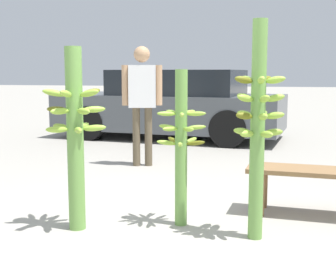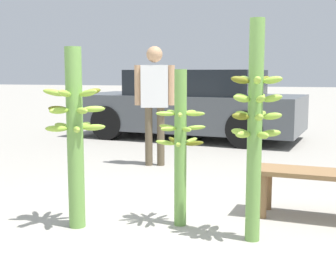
{
  "view_description": "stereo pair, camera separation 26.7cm",
  "coord_description": "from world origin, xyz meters",
  "px_view_note": "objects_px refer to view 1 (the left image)",
  "views": [
    {
      "loc": [
        0.8,
        -3.38,
        1.27
      ],
      "look_at": [
        -0.07,
        0.4,
        0.74
      ],
      "focal_mm": 50.0,
      "sensor_mm": 36.0,
      "label": 1
    },
    {
      "loc": [
        1.06,
        -3.31,
        1.27
      ],
      "look_at": [
        -0.07,
        0.4,
        0.74
      ],
      "focal_mm": 50.0,
      "sensor_mm": 36.0,
      "label": 2
    }
  ],
  "objects_px": {
    "banana_stalk_center": "(181,144)",
    "parked_car": "(172,105)",
    "banana_stalk_left": "(75,133)",
    "banana_stalk_right": "(258,125)",
    "vendor_person": "(142,94)"
  },
  "relations": [
    {
      "from": "banana_stalk_left",
      "to": "banana_stalk_center",
      "type": "relative_size",
      "value": 1.14
    },
    {
      "from": "banana_stalk_left",
      "to": "banana_stalk_center",
      "type": "distance_m",
      "value": 0.86
    },
    {
      "from": "banana_stalk_center",
      "to": "banana_stalk_left",
      "type": "bearing_deg",
      "value": -160.19
    },
    {
      "from": "banana_stalk_center",
      "to": "vendor_person",
      "type": "bearing_deg",
      "value": 113.21
    },
    {
      "from": "vendor_person",
      "to": "parked_car",
      "type": "height_order",
      "value": "vendor_person"
    },
    {
      "from": "banana_stalk_left",
      "to": "parked_car",
      "type": "bearing_deg",
      "value": 94.21
    },
    {
      "from": "banana_stalk_left",
      "to": "banana_stalk_right",
      "type": "relative_size",
      "value": 0.89
    },
    {
      "from": "banana_stalk_right",
      "to": "vendor_person",
      "type": "xyz_separation_m",
      "value": [
        -1.63,
        2.54,
        0.1
      ]
    },
    {
      "from": "parked_car",
      "to": "banana_stalk_left",
      "type": "bearing_deg",
      "value": -169.41
    },
    {
      "from": "banana_stalk_center",
      "to": "banana_stalk_right",
      "type": "xyz_separation_m",
      "value": [
        0.62,
        -0.19,
        0.2
      ]
    },
    {
      "from": "parked_car",
      "to": "banana_stalk_right",
      "type": "bearing_deg",
      "value": -154.74
    },
    {
      "from": "banana_stalk_center",
      "to": "parked_car",
      "type": "bearing_deg",
      "value": 103.16
    },
    {
      "from": "vendor_person",
      "to": "banana_stalk_right",
      "type": "bearing_deg",
      "value": -72.65
    },
    {
      "from": "banana_stalk_left",
      "to": "parked_car",
      "type": "relative_size",
      "value": 0.33
    },
    {
      "from": "banana_stalk_center",
      "to": "parked_car",
      "type": "distance_m",
      "value": 5.3
    }
  ]
}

